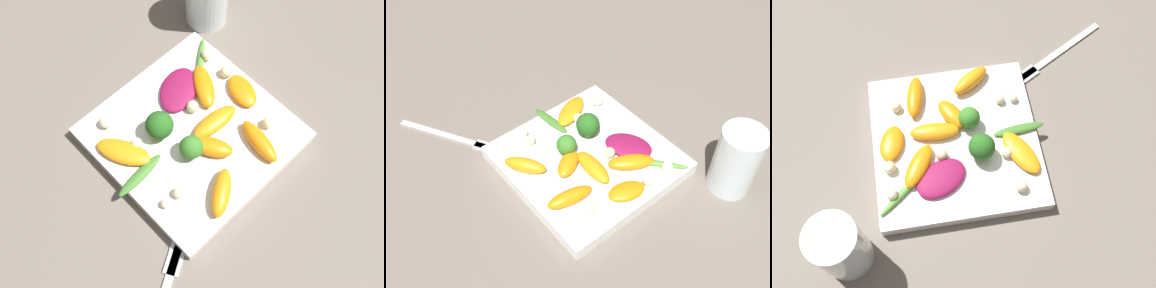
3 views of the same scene
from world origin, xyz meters
The scene contains 24 objects.
ground_plane centered at (0.00, 0.00, 0.00)m, with size 2.40×2.40×0.00m, color #6B6056.
plate centered at (0.00, 0.00, 0.01)m, with size 0.25×0.25×0.02m.
drinking_glass centered at (-0.14, 0.17, 0.06)m, with size 0.07×0.07×0.11m.
fork centered at (0.14, -0.18, 0.00)m, with size 0.11×0.17×0.01m.
radicchio_leaf_0 centered at (-0.06, 0.03, 0.03)m, with size 0.08×0.09×0.01m.
orange_segment_0 centered at (-0.04, -0.09, 0.03)m, with size 0.08×0.07×0.01m.
orange_segment_1 centered at (0.01, 0.03, 0.03)m, with size 0.03×0.08×0.02m.
orange_segment_2 centered at (-0.04, 0.06, 0.03)m, with size 0.08×0.06×0.02m.
orange_segment_3 centered at (0.09, -0.04, 0.03)m, with size 0.06×0.07×0.02m.
orange_segment_4 centered at (0.04, 0.00, 0.03)m, with size 0.06×0.05×0.02m.
orange_segment_5 centered at (0.08, 0.05, 0.03)m, with size 0.08×0.04×0.02m.
orange_segment_6 centered at (0.01, 0.10, 0.03)m, with size 0.07×0.05×0.01m.
broccoli_floret_0 centered at (-0.03, -0.03, 0.05)m, with size 0.04×0.04×0.04m.
broccoli_floret_1 centered at (0.02, -0.02, 0.04)m, with size 0.03×0.03×0.04m.
arugula_sprig_0 centered at (0.00, -0.10, 0.03)m, with size 0.02×0.08×0.01m.
arugula_sprig_1 centered at (-0.07, 0.09, 0.03)m, with size 0.07×0.08×0.01m.
macadamia_nut_0 centered at (-0.09, -0.08, 0.03)m, with size 0.02×0.02×0.02m.
macadamia_nut_1 centered at (0.07, 0.08, 0.03)m, with size 0.02×0.02×0.02m.
macadamia_nut_2 centered at (-0.03, 0.10, 0.03)m, with size 0.02×0.02×0.02m.
macadamia_nut_3 centered at (-0.04, -0.07, 0.03)m, with size 0.02×0.02×0.02m.
macadamia_nut_4 centered at (-0.03, 0.02, 0.03)m, with size 0.02×0.02×0.02m.
macadamia_nut_5 centered at (0.05, -0.10, 0.03)m, with size 0.01×0.01×0.01m.
macadamia_nut_6 centered at (-0.07, 0.10, 0.03)m, with size 0.02×0.02×0.02m.
macadamia_nut_7 centered at (0.05, -0.08, 0.03)m, with size 0.02×0.02×0.02m.
Camera 3 is at (-0.29, 0.03, 0.63)m, focal length 42.00 mm.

